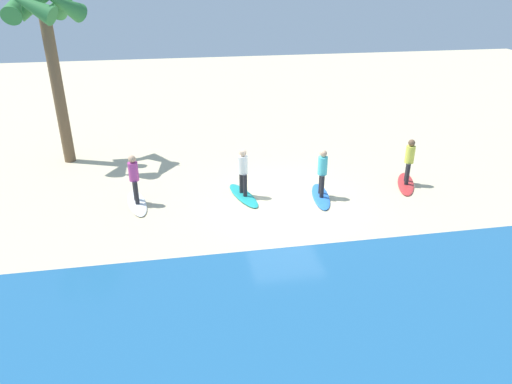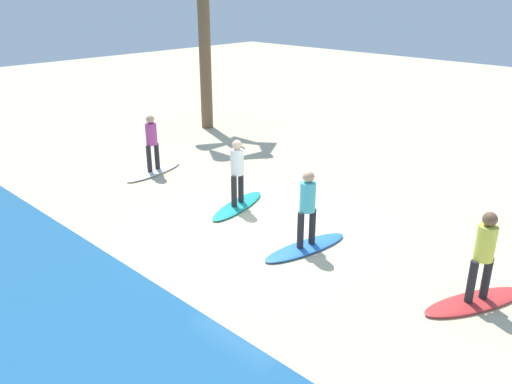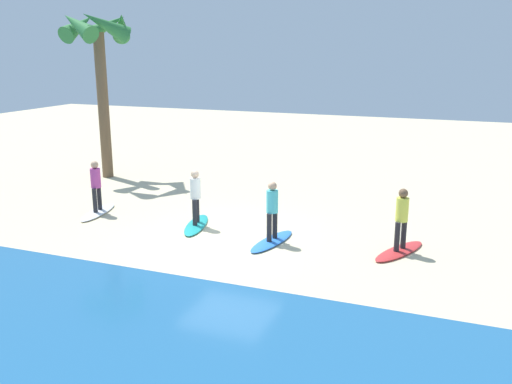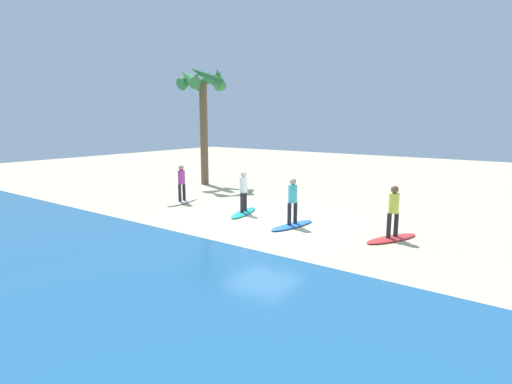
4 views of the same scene
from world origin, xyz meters
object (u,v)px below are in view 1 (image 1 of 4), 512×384
at_px(surfer_red, 409,158).
at_px(surfboard_teal, 243,195).
at_px(surfer_white, 134,176).
at_px(surfboard_blue, 321,196).
at_px(surfboard_white, 137,203).
at_px(surfer_blue, 322,170).
at_px(surfboard_red, 406,184).
at_px(surfer_teal, 243,169).
at_px(palm_tree, 46,22).

bearing_deg(surfer_red, surfboard_teal, -0.56).
distance_m(surfboard_teal, surfer_white, 3.72).
height_order(surfboard_blue, surfer_white, surfer_white).
bearing_deg(surfboard_white, surfer_blue, 74.26).
relative_size(surfboard_blue, surfboard_teal, 1.00).
xyz_separation_m(surfer_red, surfboard_white, (9.56, -0.10, -0.99)).
bearing_deg(surfboard_red, surfer_white, -66.70).
xyz_separation_m(surfer_red, surfer_teal, (5.97, -0.06, 0.00)).
height_order(surfboard_red, surfer_blue, surfer_blue).
distance_m(surfboard_red, surfer_teal, 6.05).
bearing_deg(surfer_white, surfboard_blue, 174.63).
xyz_separation_m(surfboard_red, surfer_red, (0.00, 0.00, 0.99)).
xyz_separation_m(surfer_red, palm_tree, (12.45, -4.66, 4.37)).
relative_size(surfboard_red, surfboard_teal, 1.00).
height_order(surfboard_teal, surfboard_white, same).
height_order(surfboard_blue, surfer_blue, surfer_blue).
bearing_deg(surfboard_teal, surfboard_red, 74.69).
relative_size(surfboard_red, surfer_teal, 1.28).
bearing_deg(surfboard_teal, surfer_teal, -0.00).
bearing_deg(surfer_white, palm_tree, -57.58).
bearing_deg(surfboard_teal, surfboard_blue, 63.60).
distance_m(surfer_teal, palm_tree, 9.06).
distance_m(surfboard_red, surfer_red, 0.99).
xyz_separation_m(surfboard_blue, surfer_teal, (2.61, -0.54, 0.99)).
bearing_deg(surfer_blue, surfboard_red, -171.90).
height_order(surfboard_red, surfboard_blue, same).
distance_m(surfer_red, surfer_teal, 5.97).
relative_size(surfer_teal, surfboard_white, 0.78).
distance_m(surfboard_blue, surfboard_white, 6.22).
bearing_deg(palm_tree, surfer_teal, 144.62).
bearing_deg(surfer_red, palm_tree, -20.51).
height_order(surfer_blue, surfboard_teal, surfer_blue).
relative_size(surfboard_red, surfboard_white, 1.00).
bearing_deg(palm_tree, surfboard_white, 122.42).
bearing_deg(surfboard_red, surfboard_teal, -66.65).
xyz_separation_m(surfboard_red, palm_tree, (12.45, -4.66, 5.36)).
bearing_deg(surfboard_white, surfer_white, 65.59).
height_order(surfboard_blue, palm_tree, palm_tree).
bearing_deg(palm_tree, surfboard_teal, 144.62).
relative_size(surfer_red, palm_tree, 0.24).
bearing_deg(surfboard_white, surfboard_red, 79.01).
bearing_deg(surfer_blue, surfboard_blue, 0.00).
distance_m(surfboard_red, surfboard_white, 9.56).
distance_m(surfer_blue, palm_tree, 11.31).
bearing_deg(surfer_teal, surfboard_teal, 0.00).
relative_size(surfboard_red, palm_tree, 0.31).
bearing_deg(surfboard_blue, surfer_blue, 0.00).
bearing_deg(surfer_red, surfer_blue, 8.10).
distance_m(surfboard_blue, palm_tree, 11.73).
xyz_separation_m(surfboard_red, surfboard_blue, (3.37, 0.48, 0.00)).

